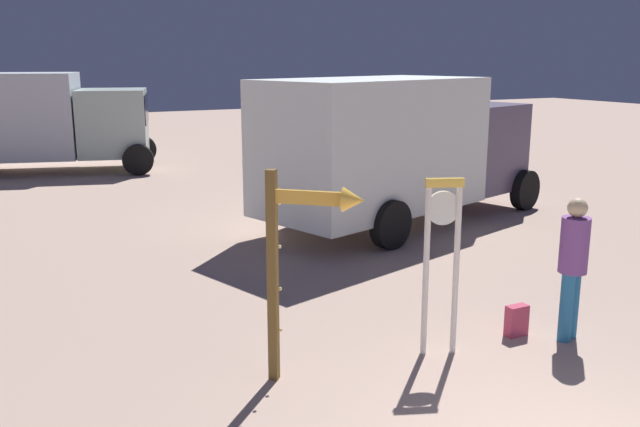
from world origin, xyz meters
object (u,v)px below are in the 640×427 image
object	(u,v)px
arrow_sign	(303,243)
box_truck_far	(18,119)
backpack	(516,321)
standing_clock	(442,248)
box_truck_near	(396,146)
person_near_clock	(573,262)

from	to	relation	value
arrow_sign	box_truck_far	world-z (taller)	box_truck_far
backpack	box_truck_far	size ratio (longest dim) A/B	0.05
standing_clock	box_truck_far	bearing A→B (deg)	102.06
backpack	box_truck_near	distance (m)	6.13
arrow_sign	box_truck_far	distance (m)	16.17
person_near_clock	box_truck_far	distance (m)	17.27
backpack	person_near_clock	bearing A→B (deg)	-36.48
arrow_sign	box_truck_far	xyz separation A→B (m)	(-1.71, 16.07, 0.06)
backpack	box_truck_far	world-z (taller)	box_truck_far
standing_clock	person_near_clock	xyz separation A→B (m)	(1.67, -0.39, -0.28)
standing_clock	box_truck_near	world-z (taller)	box_truck_near
arrow_sign	backpack	size ratio (longest dim) A/B	5.82
arrow_sign	box_truck_near	distance (m)	7.37
person_near_clock	box_truck_near	distance (m)	6.22
standing_clock	box_truck_far	world-z (taller)	box_truck_far
backpack	box_truck_far	bearing A→B (deg)	105.98
backpack	arrow_sign	bearing A→B (deg)	179.05
standing_clock	box_truck_far	distance (m)	16.47
standing_clock	arrow_sign	xyz separation A→B (m)	(-1.73, 0.03, 0.28)
standing_clock	arrow_sign	bearing A→B (deg)	179.11
box_truck_near	arrow_sign	bearing A→B (deg)	-130.27
standing_clock	person_near_clock	bearing A→B (deg)	-13.02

